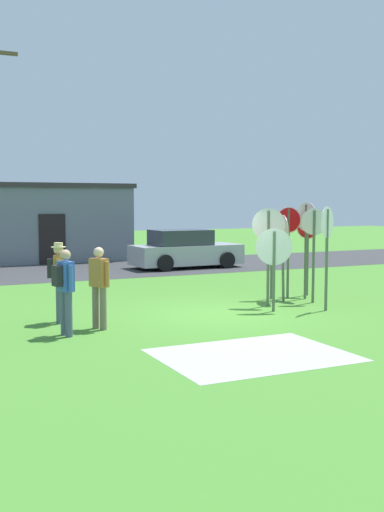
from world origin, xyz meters
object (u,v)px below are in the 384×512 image
stop_sign_rear_right (272,243)px  stop_sign_leaning_right (327,240)px  stop_sign_far_back (274,255)px  stop_sign_rear_left (308,243)px  person_in_teal (99,283)px  stop_sign_center_cluster (288,237)px  stop_sign_low_front (268,239)px  parked_car_on_street (185,250)px  stop_sign_nearest (283,242)px  person_with_sunhat (65,286)px  stop_sign_tallest (306,233)px  stop_sign_leaning_left (314,239)px  person_holding_notes (58,276)px

stop_sign_rear_right → stop_sign_leaning_right: bearing=-84.6°
stop_sign_far_back → stop_sign_rear_left: size_ratio=0.90×
stop_sign_leaning_right → stop_sign_rear_right: 2.11m
stop_sign_rear_left → person_in_teal: 6.90m
stop_sign_far_back → stop_sign_center_cluster: 2.15m
stop_sign_rear_right → stop_sign_low_front: bearing=-127.0°
stop_sign_leaning_right → stop_sign_center_cluster: size_ratio=1.01×
stop_sign_rear_right → parked_car_on_street: bearing=81.5°
stop_sign_nearest → person_with_sunhat: 6.44m
stop_sign_center_cluster → stop_sign_low_front: bearing=-144.3°
stop_sign_nearest → person_with_sunhat: (-6.18, -1.71, -0.58)m
stop_sign_leaning_right → person_with_sunhat: 6.38m
stop_sign_low_front → stop_sign_center_cluster: 1.44m
stop_sign_tallest → stop_sign_center_cluster: bearing=142.1°
stop_sign_far_back → stop_sign_leaning_left: stop_sign_leaning_left is taller
stop_sign_leaning_left → stop_sign_center_cluster: (-0.17, 0.91, 0.03)m
stop_sign_leaning_left → stop_sign_nearest: (-0.59, 0.51, -0.08)m
parked_car_on_street → stop_sign_leaning_right: size_ratio=1.74×
stop_sign_leaning_right → parked_car_on_street: bearing=84.3°
stop_sign_leaning_left → person_in_teal: bearing=-171.9°
stop_sign_tallest → stop_sign_rear_right: bearing=155.7°
stop_sign_nearest → stop_sign_leaning_right: bearing=-84.5°
stop_sign_leaning_left → stop_sign_nearest: bearing=139.0°
stop_sign_tallest → person_with_sunhat: 7.25m
stop_sign_leaning_right → stop_sign_nearest: size_ratio=1.10×
parked_car_on_street → person_in_teal: bearing=-123.2°
stop_sign_rear_left → stop_sign_low_front: bearing=-152.0°
stop_sign_leaning_right → stop_sign_leaning_left: stop_sign_leaning_right is taller
person_with_sunhat → person_in_teal: same height
stop_sign_rear_right → stop_sign_tallest: bearing=-24.3°
stop_sign_leaning_right → stop_sign_nearest: stop_sign_leaning_right is taller
stop_sign_low_front → person_in_teal: 4.80m
stop_sign_far_back → stop_sign_rear_right: stop_sign_rear_right is taller
person_holding_notes → parked_car_on_street: bearing=51.5°
stop_sign_center_cluster → person_holding_notes: 6.49m
parked_car_on_street → stop_sign_far_back: bearing=-102.7°
stop_sign_rear_right → stop_sign_center_cluster: bearing=-11.0°
stop_sign_center_cluster → stop_sign_rear_right: size_ratio=1.12×
stop_sign_leaning_right → stop_sign_leaning_left: 1.18m
stop_sign_tallest → person_with_sunhat: stop_sign_tallest is taller
stop_sign_rear_right → stop_sign_nearest: stop_sign_nearest is taller
stop_sign_far_back → stop_sign_center_cluster: bearing=46.8°
stop_sign_leaning_right → stop_sign_tallest: bearing=69.6°
stop_sign_tallest → stop_sign_center_cluster: size_ratio=1.05×
person_in_teal → person_holding_notes: bearing=120.4°
stop_sign_rear_left → stop_sign_rear_right: (-1.24, -0.10, 0.04)m
person_in_teal → stop_sign_tallest: bearing=13.4°
person_in_teal → stop_sign_leaning_right: bearing=-2.5°
parked_car_on_street → stop_sign_rear_right: bearing=-98.5°
parked_car_on_street → stop_sign_tallest: (-0.38, -8.54, 1.09)m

